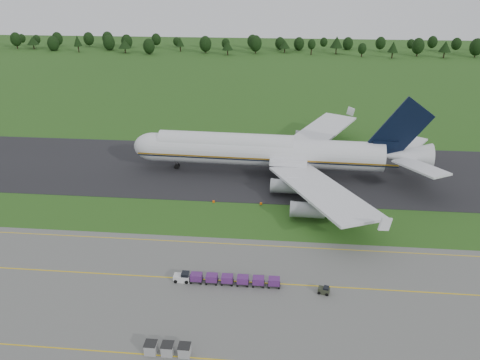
# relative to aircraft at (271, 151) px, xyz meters

# --- Properties ---
(ground) EXTENTS (600.00, 600.00, 0.00)m
(ground) POSITION_rel_aircraft_xyz_m (-8.15, -26.08, -6.25)
(ground) COLOR #254F17
(ground) RESTS_ON ground
(apron) EXTENTS (300.00, 52.00, 0.06)m
(apron) POSITION_rel_aircraft_xyz_m (-8.15, -60.08, -6.22)
(apron) COLOR #60605C
(apron) RESTS_ON ground
(taxiway) EXTENTS (300.00, 40.00, 0.08)m
(taxiway) POSITION_rel_aircraft_xyz_m (-8.15, 1.92, -6.21)
(taxiway) COLOR black
(taxiway) RESTS_ON ground
(apron_markings) EXTENTS (300.00, 30.20, 0.01)m
(apron_markings) POSITION_rel_aircraft_xyz_m (-8.15, -53.06, -6.19)
(apron_markings) COLOR yellow
(apron_markings) RESTS_ON apron
(tree_line) EXTENTS (525.28, 22.96, 11.78)m
(tree_line) POSITION_rel_aircraft_xyz_m (-18.72, 194.85, -0.05)
(tree_line) COLOR black
(tree_line) RESTS_ON ground
(aircraft) EXTENTS (77.71, 75.98, 21.89)m
(aircraft) POSITION_rel_aircraft_xyz_m (0.00, 0.00, 0.00)
(aircraft) COLOR white
(aircraft) RESTS_ON ground
(baggage_train) EXTENTS (18.40, 1.67, 1.60)m
(baggage_train) POSITION_rel_aircraft_xyz_m (-5.93, -48.81, -5.32)
(baggage_train) COLOR silver
(baggage_train) RESTS_ON apron
(utility_cart) EXTENTS (2.10, 1.57, 1.03)m
(utility_cart) POSITION_rel_aircraft_xyz_m (10.72, -49.92, -5.69)
(utility_cart) COLOR #2C3122
(utility_cart) RESTS_ON apron
(uld_row) EXTENTS (6.51, 1.71, 1.69)m
(uld_row) POSITION_rel_aircraft_xyz_m (-11.96, -65.62, -5.34)
(uld_row) COLOR #9C9C9C
(uld_row) RESTS_ON apron
(edge_markers) EXTENTS (33.42, 0.30, 0.60)m
(edge_markers) POSITION_rel_aircraft_xyz_m (4.07, -18.58, -5.98)
(edge_markers) COLOR #FF5E08
(edge_markers) RESTS_ON ground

